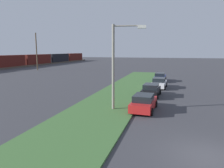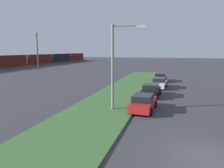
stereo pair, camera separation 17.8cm
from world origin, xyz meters
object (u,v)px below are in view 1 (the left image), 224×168
(parked_car_black, at_px, (151,90))
(parked_car_red, at_px, (144,103))
(streetlight, at_px, (117,61))
(distant_utility_pole, at_px, (37,52))
(parked_car_white, at_px, (159,83))
(parked_car_blue, at_px, (160,77))

(parked_car_black, bearing_deg, parked_car_red, -177.73)
(parked_car_black, bearing_deg, streetlight, 163.42)
(parked_car_red, distance_m, distant_utility_pole, 45.69)
(parked_car_white, distance_m, distant_utility_pole, 39.00)
(parked_car_black, relative_size, parked_car_blue, 1.01)
(parked_car_red, distance_m, parked_car_black, 6.15)
(parked_car_white, xyz_separation_m, distant_utility_pole, (19.25, 33.64, 4.28))
(parked_car_red, relative_size, parked_car_blue, 1.02)
(parked_car_white, bearing_deg, streetlight, 170.18)
(parked_car_white, height_order, streetlight, streetlight)
(parked_car_black, bearing_deg, distant_utility_pole, 55.60)
(parked_car_red, xyz_separation_m, parked_car_black, (6.15, -0.07, 0.00))
(distant_utility_pole, bearing_deg, parked_car_white, -119.78)
(parked_car_black, xyz_separation_m, parked_car_blue, (12.69, -0.35, 0.00))
(parked_car_blue, bearing_deg, parked_car_black, 179.40)
(parked_car_white, bearing_deg, parked_car_red, -179.72)
(parked_car_red, bearing_deg, parked_car_black, 2.68)
(streetlight, bearing_deg, distant_utility_pole, 43.90)
(parked_car_red, height_order, distant_utility_pole, distant_utility_pole)
(parked_car_white, relative_size, parked_car_blue, 1.02)
(parked_car_red, relative_size, streetlight, 0.59)
(parked_car_red, distance_m, streetlight, 4.37)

